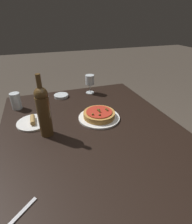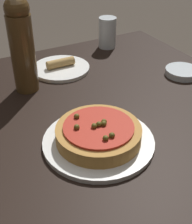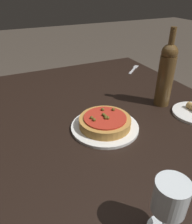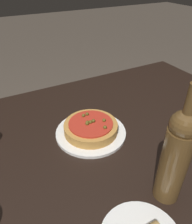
{
  "view_description": "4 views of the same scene",
  "coord_description": "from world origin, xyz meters",
  "px_view_note": "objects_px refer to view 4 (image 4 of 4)",
  "views": [
    {
      "loc": [
        0.83,
        -0.26,
        1.37
      ],
      "look_at": [
        -0.08,
        0.05,
        0.84
      ],
      "focal_mm": 28.0,
      "sensor_mm": 36.0,
      "label": 1
    },
    {
      "loc": [
        0.18,
        0.6,
        1.26
      ],
      "look_at": [
        -0.12,
        0.05,
        0.84
      ],
      "focal_mm": 50.0,
      "sensor_mm": 36.0,
      "label": 2
    },
    {
      "loc": [
        -0.76,
        0.43,
        1.28
      ],
      "look_at": [
        -0.14,
        0.14,
        0.87
      ],
      "focal_mm": 35.0,
      "sensor_mm": 36.0,
      "label": 3
    },
    {
      "loc": [
        -0.41,
        -0.51,
        1.32
      ],
      "look_at": [
        -0.06,
        0.14,
        0.82
      ],
      "focal_mm": 35.0,
      "sensor_mm": 36.0,
      "label": 4
    }
  ],
  "objects_px": {
    "dining_table": "(125,152)",
    "pizza": "(91,127)",
    "dinner_plate": "(91,132)",
    "wine_bottle": "(176,156)"
  },
  "relations": [
    {
      "from": "dining_table",
      "to": "pizza",
      "type": "xyz_separation_m",
      "value": [
        -0.11,
        0.08,
        0.12
      ]
    },
    {
      "from": "dining_table",
      "to": "dinner_plate",
      "type": "distance_m",
      "value": 0.17
    },
    {
      "from": "dinner_plate",
      "to": "wine_bottle",
      "type": "height_order",
      "value": "wine_bottle"
    },
    {
      "from": "pizza",
      "to": "wine_bottle",
      "type": "distance_m",
      "value": 0.37
    },
    {
      "from": "dining_table",
      "to": "wine_bottle",
      "type": "xyz_separation_m",
      "value": [
        -0.05,
        -0.26,
        0.24
      ]
    },
    {
      "from": "wine_bottle",
      "to": "pizza",
      "type": "bearing_deg",
      "value": 100.98
    },
    {
      "from": "dining_table",
      "to": "pizza",
      "type": "distance_m",
      "value": 0.18
    },
    {
      "from": "dinner_plate",
      "to": "pizza",
      "type": "height_order",
      "value": "pizza"
    },
    {
      "from": "dining_table",
      "to": "pizza",
      "type": "height_order",
      "value": "pizza"
    },
    {
      "from": "pizza",
      "to": "wine_bottle",
      "type": "bearing_deg",
      "value": -79.02
    }
  ]
}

